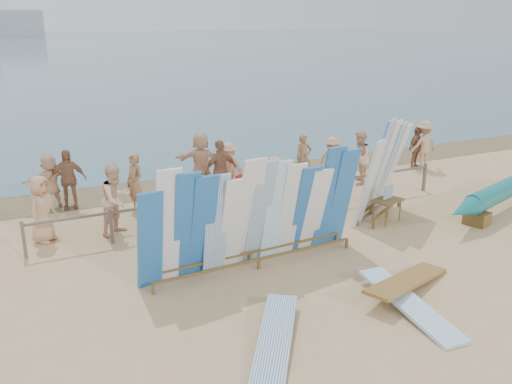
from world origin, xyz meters
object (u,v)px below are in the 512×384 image
beach_chair_right (249,196)px  beachgoer_9 (332,160)px  beachgoer_0 (42,209)px  beachgoer_7 (303,157)px  flat_board_b (409,310)px  beachgoer_2 (116,199)px  beachgoer_4 (221,170)px  beachgoer_10 (416,148)px  vendor_table (387,210)px  side_surfboard_rack (382,172)px  beachgoer_8 (359,158)px  flat_board_e (275,346)px  flat_board_c (406,290)px  beachgoer_extra_0 (424,145)px  outrigger_canoe (507,190)px  beachgoer_11 (50,181)px  stroller (266,186)px  beach_chair_left (237,204)px  beachgoer_5 (201,161)px  beachgoer_6 (275,182)px  beachgoer_1 (135,183)px  beachgoer_extra_1 (68,179)px  beachgoer_3 (229,167)px  main_surfboard_rack (255,217)px

beach_chair_right → beachgoer_9: beachgoer_9 is taller
beachgoer_0 → beachgoer_7: 8.79m
flat_board_b → beachgoer_2: bearing=126.9°
beachgoer_4 → beachgoer_10: 7.92m
vendor_table → beachgoer_0: size_ratio=0.62×
side_surfboard_rack → beachgoer_8: size_ratio=1.59×
side_surfboard_rack → flat_board_e: bearing=-173.9°
flat_board_c → beachgoer_7: 8.17m
beachgoer_extra_0 → beachgoer_10: 0.30m
outrigger_canoe → beachgoer_11: 13.30m
stroller → beach_chair_left: bearing=-155.6°
beachgoer_9 → beachgoer_11: bearing=63.7°
outrigger_canoe → beachgoer_5: (-7.32, 5.71, 0.35)m
side_surfboard_rack → beachgoer_2: (-6.92, 1.89, -0.36)m
flat_board_b → side_surfboard_rack: bearing=61.9°
side_surfboard_rack → beachgoer_6: side_surfboard_rack is taller
vendor_table → beachgoer_4: beachgoer_4 is taller
beachgoer_4 → beachgoer_7: bearing=-173.8°
flat_board_e → stroller: stroller is taller
beach_chair_right → beachgoer_10: size_ratio=0.58×
stroller → beachgoer_1: 3.91m
flat_board_e → beachgoer_6: 7.16m
beachgoer_extra_1 → beach_chair_left: bearing=-17.0°
beachgoer_6 → beachgoer_3: (-0.58, 2.06, 0.02)m
beach_chair_left → beachgoer_9: size_ratio=0.51×
beachgoer_10 → beachgoer_8: bearing=171.7°
stroller → beachgoer_3: size_ratio=0.74×
beachgoer_10 → beachgoer_extra_1: (-12.21, 0.88, 0.10)m
beachgoer_1 → beachgoer_extra_1: beachgoer_extra_1 is taller
flat_board_b → beach_chair_right: bearing=94.7°
side_surfboard_rack → beachgoer_6: bearing=108.9°
main_surfboard_rack → side_surfboard_rack: (4.56, 1.40, 0.12)m
beachgoer_7 → beachgoer_extra_0: bearing=-2.3°
main_surfboard_rack → flat_board_b: (1.81, -3.06, -1.17)m
beachgoer_6 → beachgoer_extra_0: beachgoer_extra_0 is taller
beachgoer_10 → beachgoer_11: 12.73m
flat_board_b → beachgoer_3: beachgoer_3 is taller
flat_board_c → beachgoer_0: beachgoer_0 is taller
beachgoer_0 → beachgoer_6: bearing=-51.2°
vendor_table → side_surfboard_rack: bearing=57.8°
beachgoer_5 → beachgoer_extra_1: 4.15m
side_surfboard_rack → flat_board_c: 4.59m
outrigger_canoe → beachgoer_2: 11.04m
main_surfboard_rack → flat_board_b: bearing=-62.3°
beachgoer_10 → beachgoer_1: beachgoer_1 is taller
beach_chair_left → beachgoer_7: size_ratio=0.50×
vendor_table → stroller: 3.75m
flat_board_c → beachgoer_3: beachgoer_3 is taller
beachgoer_extra_0 → beachgoer_8: (-3.31, -0.57, 0.00)m
flat_board_c → beachgoer_9: (2.87, 7.20, 0.79)m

